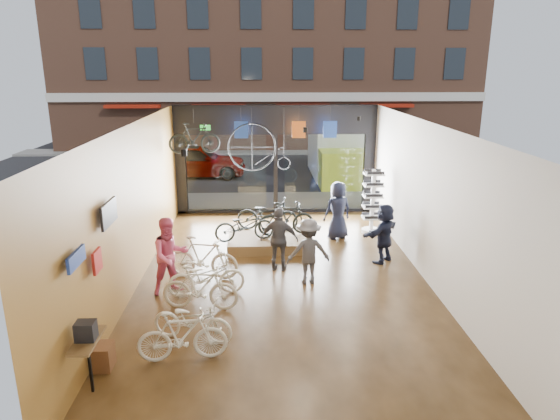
{
  "coord_description": "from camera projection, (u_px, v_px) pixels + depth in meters",
  "views": [
    {
      "loc": [
        -0.51,
        -11.32,
        5.07
      ],
      "look_at": [
        -0.02,
        1.4,
        1.39
      ],
      "focal_mm": 32.0,
      "sensor_mm": 36.0,
      "label": 1
    }
  ],
  "objects": [
    {
      "name": "floor_bike_3",
      "position": [
        200.0,
        288.0,
        10.68
      ],
      "size": [
        1.7,
        0.69,
        0.99
      ],
      "primitive_type": "imported",
      "rotation": [
        0.0,
        0.0,
        1.44
      ],
      "color": "beige",
      "rests_on": "ground_plane"
    },
    {
      "name": "display_bike_right",
      "position": [
        267.0,
        215.0,
        14.96
      ],
      "size": [
        1.92,
        0.92,
        0.97
      ],
      "primitive_type": "imported",
      "rotation": [
        0.0,
        0.0,
        1.41
      ],
      "color": "black",
      "rests_on": "display_platform"
    },
    {
      "name": "sunglasses_rack",
      "position": [
        372.0,
        201.0,
        15.53
      ],
      "size": [
        0.71,
        0.64,
        2.02
      ],
      "primitive_type": null,
      "rotation": [
        0.0,
        0.0,
        -0.3
      ],
      "color": "white",
      "rests_on": "ground_plane"
    },
    {
      "name": "ceiling",
      "position": [
        283.0,
        124.0,
        11.23
      ],
      "size": [
        7.0,
        12.0,
        0.04
      ],
      "primitive_type": "cube",
      "color": "black",
      "rests_on": "ground"
    },
    {
      "name": "penny_farthing",
      "position": [
        262.0,
        149.0,
        16.11
      ],
      "size": [
        1.96,
        0.06,
        1.57
      ],
      "primitive_type": null,
      "color": "black",
      "rests_on": "ceiling"
    },
    {
      "name": "display_bike_mid",
      "position": [
        286.0,
        219.0,
        14.51
      ],
      "size": [
        1.72,
        0.71,
        1.0
      ],
      "primitive_type": "imported",
      "rotation": [
        0.0,
        0.0,
        1.72
      ],
      "color": "black",
      "rests_on": "display_platform"
    },
    {
      "name": "customer_5",
      "position": [
        384.0,
        233.0,
        13.23
      ],
      "size": [
        1.38,
        1.4,
        1.61
      ],
      "primitive_type": "imported",
      "rotation": [
        0.0,
        0.0,
        3.94
      ],
      "color": "#161C33",
      "rests_on": "ground_plane"
    },
    {
      "name": "jersey_mid",
      "position": [
        299.0,
        130.0,
        16.46
      ],
      "size": [
        0.45,
        0.03,
        0.55
      ],
      "primitive_type": "cube",
      "color": "#CC5919",
      "rests_on": "ceiling"
    },
    {
      "name": "customer_1",
      "position": [
        170.0,
        256.0,
        11.37
      ],
      "size": [
        1.11,
        1.04,
        1.81
      ],
      "primitive_type": "imported",
      "rotation": [
        0.0,
        0.0,
        0.54
      ],
      "color": "#CC4C72",
      "rests_on": "ground_plane"
    },
    {
      "name": "exit_sign",
      "position": [
        205.0,
        128.0,
        17.0
      ],
      "size": [
        0.35,
        0.06,
        0.18
      ],
      "primitive_type": "cube",
      "color": "#198C26",
      "rests_on": "storefront"
    },
    {
      "name": "ground_plane",
      "position": [
        283.0,
        281.0,
        12.3
      ],
      "size": [
        7.0,
        12.0,
        0.04
      ],
      "primitive_type": "cube",
      "color": "black",
      "rests_on": "ground"
    },
    {
      "name": "street_road",
      "position": [
        271.0,
        165.0,
        26.69
      ],
      "size": [
        30.0,
        18.0,
        0.02
      ],
      "primitive_type": "cube",
      "color": "black",
      "rests_on": "ground"
    },
    {
      "name": "jersey_right",
      "position": [
        330.0,
        129.0,
        16.5
      ],
      "size": [
        0.45,
        0.03,
        0.55
      ],
      "primitive_type": "cube",
      "color": "#1E3F99",
      "rests_on": "ceiling"
    },
    {
      "name": "floor_bike_2",
      "position": [
        192.0,
        320.0,
        9.48
      ],
      "size": [
        1.69,
        0.99,
        0.84
      ],
      "primitive_type": "imported",
      "rotation": [
        0.0,
        0.0,
        1.28
      ],
      "color": "beige",
      "rests_on": "ground_plane"
    },
    {
      "name": "wall_back",
      "position": [
        306.0,
        341.0,
        5.98
      ],
      "size": [
        7.0,
        0.04,
        3.8
      ],
      "primitive_type": "cube",
      "color": "beige",
      "rests_on": "ground"
    },
    {
      "name": "box_truck",
      "position": [
        337.0,
        154.0,
        22.62
      ],
      "size": [
        2.06,
        6.17,
        2.43
      ],
      "primitive_type": null,
      "color": "silver",
      "rests_on": "street_road"
    },
    {
      "name": "customer_2",
      "position": [
        279.0,
        239.0,
        12.67
      ],
      "size": [
        1.04,
        0.6,
        1.67
      ],
      "primitive_type": "imported",
      "rotation": [
        0.0,
        0.0,
        2.93
      ],
      "color": "#3F3F44",
      "rests_on": "ground_plane"
    },
    {
      "name": "sidewalk_far",
      "position": [
        269.0,
        151.0,
        30.51
      ],
      "size": [
        30.0,
        2.0,
        0.12
      ],
      "primitive_type": "cube",
      "color": "slate",
      "rests_on": "ground"
    },
    {
      "name": "sidewalk_near",
      "position": [
        275.0,
        201.0,
        19.19
      ],
      "size": [
        30.0,
        2.4,
        0.12
      ],
      "primitive_type": "cube",
      "color": "slate",
      "rests_on": "ground"
    },
    {
      "name": "floor_bike_5",
      "position": [
        203.0,
        257.0,
        12.27
      ],
      "size": [
        1.86,
        0.88,
        1.08
      ],
      "primitive_type": "imported",
      "rotation": [
        0.0,
        0.0,
        1.36
      ],
      "color": "beige",
      "rests_on": "ground_plane"
    },
    {
      "name": "customer_4",
      "position": [
        338.0,
        210.0,
        15.04
      ],
      "size": [
        1.0,
        0.81,
        1.76
      ],
      "primitive_type": "imported",
      "rotation": [
        0.0,
        0.0,
        3.47
      ],
      "color": "#161C33",
      "rests_on": "ground_plane"
    },
    {
      "name": "wall_left",
      "position": [
        133.0,
        207.0,
        11.63
      ],
      "size": [
        0.04,
        12.0,
        3.8
      ],
      "primitive_type": "cube",
      "color": "olive",
      "rests_on": "ground"
    },
    {
      "name": "display_bike_left",
      "position": [
        245.0,
        225.0,
        14.05
      ],
      "size": [
        1.79,
        0.95,
        0.89
      ],
      "primitive_type": "imported",
      "rotation": [
        0.0,
        0.0,
        1.79
      ],
      "color": "black",
      "rests_on": "display_platform"
    },
    {
      "name": "wall_right",
      "position": [
        430.0,
        204.0,
        11.89
      ],
      "size": [
        0.04,
        12.0,
        3.8
      ],
      "primitive_type": "cube",
      "color": "beige",
      "rests_on": "ground"
    },
    {
      "name": "storefront",
      "position": [
        276.0,
        160.0,
        17.52
      ],
      "size": [
        7.0,
        0.26,
        3.8
      ],
      "primitive_type": null,
      "color": "black",
      "rests_on": "ground"
    },
    {
      "name": "wall_merch",
      "position": [
        93.0,
        297.0,
        8.44
      ],
      "size": [
        0.4,
        2.4,
        2.6
      ],
      "primitive_type": null,
      "color": "navy",
      "rests_on": "wall_left"
    },
    {
      "name": "display_platform",
      "position": [
        270.0,
        241.0,
        14.61
      ],
      "size": [
        2.4,
        1.8,
        0.3
      ],
      "primitive_type": "cube",
      "color": "#50331C",
      "rests_on": "ground_plane"
    },
    {
      "name": "street_car",
      "position": [
        196.0,
        161.0,
        23.46
      ],
      "size": [
        4.61,
        1.85,
        1.57
      ],
      "primitive_type": "imported",
      "rotation": [
        0.0,
        0.0,
        1.57
      ],
      "color": "gray",
      "rests_on": "street_road"
    },
    {
      "name": "hung_bike",
      "position": [
        194.0,
        138.0,
        15.41
      ],
      "size": [
        1.63,
        0.7,
        0.95
      ],
      "primitive_type": "imported",
      "rotation": [
        0.0,
        0.0,
        1.73
      ],
      "color": "black",
      "rests_on": "ceiling"
    },
    {
      "name": "opposite_building",
      "position": [
        268.0,
        34.0,
        30.98
      ],
      "size": [
        26.0,
        5.0,
        14.0
      ],
      "primitive_type": "cube",
      "color": "brown",
      "rests_on": "ground"
    },
    {
      "name": "jersey_left",
      "position": [
        241.0,
        130.0,
        16.39
      ],
      "size": [
        0.45,
        0.03,
        0.55
      ],
      "primitive_type": "cube",
      "color": "#1E3F99",
      "rests_on": "ceiling"
    },
    {
      "name": "floor_bike_4",
      "position": [
        206.0,
        276.0,
        11.35
      ],
      "size": [
        1.83,
        0.92,
        0.92
      ],
      "primitive_type": "imported",
      "rotation": [
        0.0,
        0.0,
        1.76
      ],
      "color": "beige",
      "rests_on": "ground_plane"
    },
    {
      "name": "customer_3",
      "position": [
        308.0,
        251.0,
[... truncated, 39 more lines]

